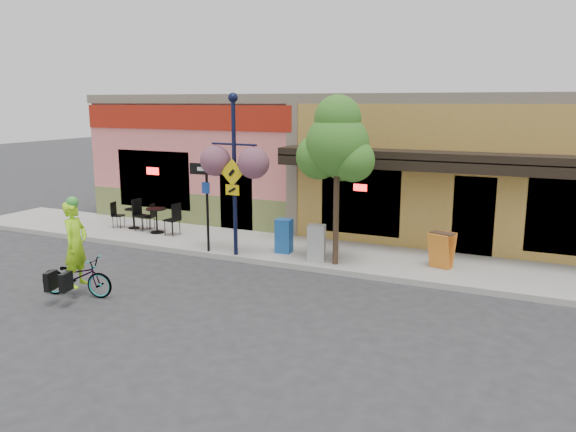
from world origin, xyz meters
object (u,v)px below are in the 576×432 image
Objects in this scene: building at (364,158)px; one_way_sign at (207,208)px; cyclist_rider at (76,255)px; newspaper_box_blue at (284,236)px; bicycle at (76,277)px; street_tree at (337,180)px; lamp_post at (234,176)px; newspaper_box_grey at (317,243)px.

building is 7.28m from one_way_sign.
cyclist_rider is 5.55m from newspaper_box_blue.
building is 7.37× the size of one_way_sign.
one_way_sign is at bearing -24.76° from bicycle.
newspaper_box_blue reaches higher than bicycle.
building reaches higher than one_way_sign.
cyclist_rider is 6.37m from street_tree.
building is 4.18× the size of lamp_post.
cyclist_rider is 4.12m from one_way_sign.
lamp_post is (1.74, 4.03, 1.88)m from bicycle.
bicycle is 0.50m from cyclist_rider.
street_tree is (4.53, 4.33, 1.87)m from bicycle.
street_tree reaches higher than bicycle.
building is at bearing 81.56° from newspaper_box_blue.
building is at bearing 81.13° from lamp_post.
newspaper_box_grey is at bearing 4.03° from one_way_sign.
cyclist_rider is at bearing -125.45° from newspaper_box_blue.
lamp_post reaches higher than bicycle.
street_tree is (4.48, 4.33, 1.37)m from cyclist_rider.
street_tree is at bearing -22.00° from newspaper_box_grey.
one_way_sign is at bearing 174.52° from newspaper_box_grey.
one_way_sign reaches higher than newspaper_box_blue.
cyclist_rider reaches higher than bicycle.
bicycle is at bearing -110.36° from lamp_post.
newspaper_box_blue is (2.79, 4.79, -0.33)m from cyclist_rider.
building is 6.67m from street_tree.
building is 6.99m from lamp_post.
newspaper_box_blue is (-0.34, -6.08, -1.63)m from building.
bicycle is 0.39× the size of lamp_post.
bicycle is 1.82× the size of newspaper_box_blue.
lamp_post is 2.80m from street_tree.
lamp_post reaches higher than one_way_sign.
newspaper_box_grey reaches higher than bicycle.
cyclist_rider is 2.02× the size of newspaper_box_blue.
street_tree reaches higher than newspaper_box_blue.
building is 9.58× the size of cyclist_rider.
cyclist_rider is at bearing -135.97° from street_tree.
building is at bearing -28.62° from cyclist_rider.
one_way_sign is 0.57× the size of street_tree.
lamp_post is at bearing -150.49° from newspaper_box_blue.
newspaper_box_grey is at bearing 13.00° from lamp_post.
newspaper_box_grey is at bearing -83.14° from building.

